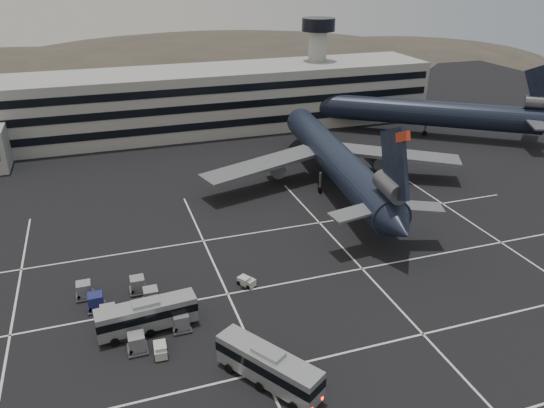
# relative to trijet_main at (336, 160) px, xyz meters

# --- Properties ---
(ground) EXTENTS (260.00, 260.00, 0.00)m
(ground) POSITION_rel_trijet_main_xyz_m (-19.99, -29.68, -5.25)
(ground) COLOR black
(ground) RESTS_ON ground
(lane_markings) EXTENTS (90.00, 55.62, 0.01)m
(lane_markings) POSITION_rel_trijet_main_xyz_m (-19.04, -28.95, -5.24)
(lane_markings) COLOR silver
(lane_markings) RESTS_ON ground
(terminal) EXTENTS (125.00, 26.00, 24.00)m
(terminal) POSITION_rel_trijet_main_xyz_m (-22.94, 41.47, 1.68)
(terminal) COLOR gray
(terminal) RESTS_ON ground
(hills) EXTENTS (352.00, 180.00, 44.00)m
(hills) POSITION_rel_trijet_main_xyz_m (-2.00, 140.32, -17.32)
(hills) COLOR #38332B
(hills) RESTS_ON ground
(trijet_main) EXTENTS (47.14, 57.68, 18.08)m
(trijet_main) POSITION_rel_trijet_main_xyz_m (0.00, 0.00, 0.00)
(trijet_main) COLOR black
(trijet_main) RESTS_ON ground
(trijet_far) EXTENTS (49.68, 39.30, 18.08)m
(trijet_far) POSITION_rel_trijet_main_xyz_m (33.12, 20.86, 0.18)
(trijet_far) COLOR black
(trijet_far) RESTS_ON ground
(bus_near) EXTENTS (8.19, 10.77, 3.93)m
(bus_near) POSITION_rel_trijet_main_xyz_m (-25.98, -41.23, -3.10)
(bus_near) COLOR #969A9E
(bus_near) RESTS_ON ground
(bus_far) EXTENTS (10.81, 3.35, 3.76)m
(bus_far) POSITION_rel_trijet_main_xyz_m (-35.80, -29.53, -3.19)
(bus_far) COLOR #969A9E
(bus_far) RESTS_ON ground
(tug_a) EXTENTS (1.49, 2.35, 1.45)m
(tug_a) POSITION_rel_trijet_main_xyz_m (-35.11, -33.98, -4.61)
(tug_a) COLOR #B8B8B3
(tug_a) RESTS_ON ground
(tug_b) EXTENTS (2.24, 2.51, 1.39)m
(tug_b) POSITION_rel_trijet_main_xyz_m (-23.25, -24.62, -4.64)
(tug_b) COLOR #B8B8B3
(tug_b) RESTS_ON ground
(uld_cluster) EXTENTS (12.60, 14.65, 1.96)m
(uld_cluster) POSITION_rel_trijet_main_xyz_m (-37.30, -26.41, -4.29)
(uld_cluster) COLOR #2D2D30
(uld_cluster) RESTS_ON ground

